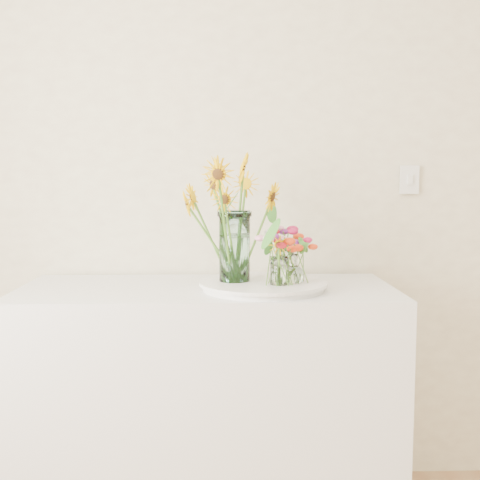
{
  "coord_description": "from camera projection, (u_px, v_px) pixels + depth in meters",
  "views": [
    {
      "loc": [
        -0.37,
        -0.3,
        1.3
      ],
      "look_at": [
        -0.31,
        1.85,
        1.08
      ],
      "focal_mm": 45.0,
      "sensor_mm": 36.0,
      "label": 1
    }
  ],
  "objects": [
    {
      "name": "mason_jar",
      "position": [
        235.0,
        247.0,
        2.19
      ],
      "size": [
        0.15,
        0.15,
        0.26
      ],
      "primitive_type": "cylinder",
      "rotation": [
        0.0,
        0.0,
        -0.4
      ],
      "color": "#ACE1DA",
      "rests_on": "tray"
    },
    {
      "name": "sunflower_bouquet",
      "position": [
        235.0,
        217.0,
        2.18
      ],
      "size": [
        0.83,
        0.83,
        0.48
      ],
      "primitive_type": null,
      "rotation": [
        0.0,
        0.0,
        -0.4
      ],
      "color": "#F0B605",
      "rests_on": "tray"
    },
    {
      "name": "tray",
      "position": [
        263.0,
        286.0,
        2.2
      ],
      "size": [
        0.44,
        0.44,
        0.02
      ],
      "primitive_type": "cylinder",
      "color": "white",
      "rests_on": "counter"
    },
    {
      "name": "wildflower_posy_b",
      "position": [
        294.0,
        257.0,
        2.16
      ],
      "size": [
        0.21,
        0.21,
        0.2
      ],
      "primitive_type": null,
      "color": "#FA4115",
      "rests_on": "tray"
    },
    {
      "name": "wildflower_posy_a",
      "position": [
        279.0,
        259.0,
        2.12
      ],
      "size": [
        0.21,
        0.21,
        0.2
      ],
      "primitive_type": null,
      "color": "#FA4115",
      "rests_on": "tray"
    },
    {
      "name": "small_vase_c",
      "position": [
        285.0,
        263.0,
        2.27
      ],
      "size": [
        0.07,
        0.07,
        0.12
      ],
      "primitive_type": "cylinder",
      "rotation": [
        0.0,
        0.0,
        -0.04
      ],
      "color": "white",
      "rests_on": "tray"
    },
    {
      "name": "small_vase_a",
      "position": [
        279.0,
        271.0,
        2.12
      ],
      "size": [
        0.06,
        0.06,
        0.11
      ],
      "primitive_type": "cylinder",
      "rotation": [
        0.0,
        0.0,
        0.04
      ],
      "color": "white",
      "rests_on": "tray"
    },
    {
      "name": "counter",
      "position": [
        207.0,
        403.0,
        2.3
      ],
      "size": [
        1.4,
        0.6,
        0.9
      ],
      "primitive_type": "cube",
      "color": "white",
      "rests_on": "ground_plane"
    },
    {
      "name": "wildflower_posy_c",
      "position": [
        285.0,
        252.0,
        2.27
      ],
      "size": [
        0.18,
        0.18,
        0.21
      ],
      "primitive_type": null,
      "color": "#FA4115",
      "rests_on": "tray"
    },
    {
      "name": "small_vase_b",
      "position": [
        294.0,
        269.0,
        2.16
      ],
      "size": [
        0.1,
        0.1,
        0.11
      ],
      "primitive_type": null,
      "rotation": [
        0.0,
        0.0,
        -0.43
      ],
      "color": "white",
      "rests_on": "tray"
    }
  ]
}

